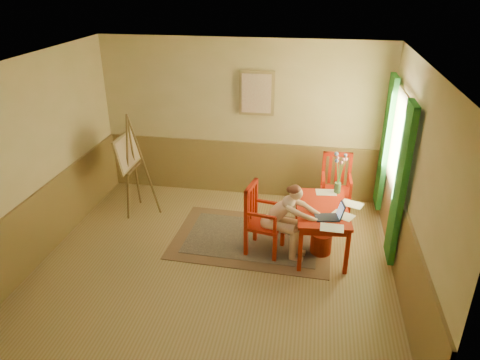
% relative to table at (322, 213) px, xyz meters
% --- Properties ---
extents(room, '(5.04, 4.54, 2.84)m').
position_rel_table_xyz_m(room, '(-1.44, -0.54, 0.77)').
color(room, tan).
rests_on(room, ground).
extents(wainscot, '(5.00, 4.50, 1.00)m').
position_rel_table_xyz_m(wainscot, '(-1.44, 0.25, -0.13)').
color(wainscot, '#9B814D').
rests_on(wainscot, room).
extents(window, '(0.12, 2.01, 2.20)m').
position_rel_table_xyz_m(window, '(0.98, 0.56, 0.71)').
color(window, white).
rests_on(window, room).
extents(wall_portrait, '(0.60, 0.05, 0.76)m').
position_rel_table_xyz_m(wall_portrait, '(-1.19, 1.66, 1.27)').
color(wall_portrait, '#A08853').
rests_on(wall_portrait, room).
extents(rug, '(2.46, 1.68, 0.02)m').
position_rel_table_xyz_m(rug, '(-1.02, 0.11, -0.62)').
color(rug, '#8C7251').
rests_on(rug, room).
extents(table, '(0.82, 1.26, 0.72)m').
position_rel_table_xyz_m(table, '(0.00, 0.00, 0.00)').
color(table, '#AF1F09').
rests_on(table, room).
extents(chair_left, '(0.57, 0.55, 1.06)m').
position_rel_table_xyz_m(chair_left, '(-0.85, -0.16, -0.10)').
color(chair_left, '#AF1F09').
rests_on(chair_left, room).
extents(chair_back, '(0.49, 0.51, 1.09)m').
position_rel_table_xyz_m(chair_back, '(0.23, 1.07, -0.09)').
color(chair_back, '#AF1F09').
rests_on(chair_back, room).
extents(figure, '(0.88, 0.45, 1.15)m').
position_rel_table_xyz_m(figure, '(-0.52, -0.22, 0.00)').
color(figure, beige).
rests_on(figure, room).
extents(laptop, '(0.41, 0.29, 0.23)m').
position_rel_table_xyz_m(laptop, '(0.12, -0.30, 0.14)').
color(laptop, '#1E2338').
rests_on(laptop, table).
extents(papers, '(0.71, 1.27, 0.00)m').
position_rel_table_xyz_m(papers, '(0.22, -0.03, 0.09)').
color(papers, white).
rests_on(papers, table).
extents(vase, '(0.20, 0.31, 0.63)m').
position_rel_table_xyz_m(vase, '(0.22, 0.52, 0.38)').
color(vase, '#3F724C').
rests_on(vase, table).
extents(wastebasket, '(0.39, 0.39, 0.33)m').
position_rel_table_xyz_m(wastebasket, '(0.03, -0.08, -0.46)').
color(wastebasket, '#AB2F18').
rests_on(wastebasket, room).
extents(easel, '(0.57, 0.77, 1.74)m').
position_rel_table_xyz_m(easel, '(-3.15, 0.68, 0.40)').
color(easel, brown).
rests_on(easel, room).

